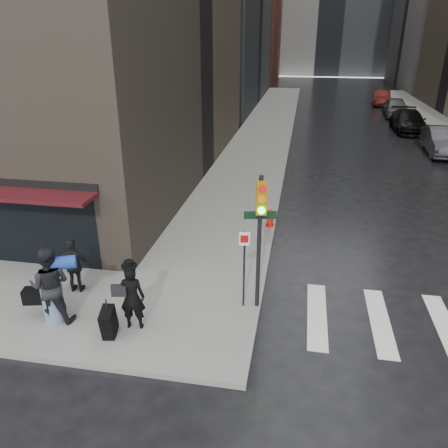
# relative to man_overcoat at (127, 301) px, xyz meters

# --- Properties ---
(ground) EXTENTS (140.00, 140.00, 0.00)m
(ground) POSITION_rel_man_overcoat_xyz_m (1.07, 0.62, -0.94)
(ground) COLOR black
(ground) RESTS_ON ground
(sidewalk_left) EXTENTS (4.00, 50.00, 0.15)m
(sidewalk_left) POSITION_rel_man_overcoat_xyz_m (1.07, 27.62, -0.86)
(sidewalk_left) COLOR slate
(sidewalk_left) RESTS_ON ground
(sidewalk_right) EXTENTS (3.00, 50.00, 0.15)m
(sidewalk_right) POSITION_rel_man_overcoat_xyz_m (14.57, 27.62, -0.86)
(sidewalk_right) COLOR slate
(sidewalk_right) RESTS_ON ground
(man_overcoat) EXTENTS (0.97, 1.07, 1.88)m
(man_overcoat) POSITION_rel_man_overcoat_xyz_m (0.00, 0.00, 0.00)
(man_overcoat) COLOR black
(man_overcoat) RESTS_ON ground
(man_jeans) EXTENTS (1.50, 0.98, 2.05)m
(man_jeans) POSITION_rel_man_overcoat_xyz_m (-1.97, 0.00, 0.24)
(man_jeans) COLOR black
(man_jeans) RESTS_ON ground
(man_greycoat) EXTENTS (0.96, 0.47, 1.59)m
(man_greycoat) POSITION_rel_man_overcoat_xyz_m (-2.09, 1.39, 0.01)
(man_greycoat) COLOR black
(man_greycoat) RESTS_ON ground
(traffic_light) EXTENTS (0.89, 0.50, 3.63)m
(traffic_light) POSITION_rel_man_overcoat_xyz_m (2.96, 1.47, 1.55)
(traffic_light) COLOR black
(traffic_light) RESTS_ON ground
(fire_hydrant) EXTENTS (0.40, 0.30, 0.68)m
(fire_hydrant) POSITION_rel_man_overcoat_xyz_m (2.87, 6.85, -0.48)
(fire_hydrant) COLOR #B1150A
(fire_hydrant) RESTS_ON ground
(parked_car_2) EXTENTS (1.91, 4.96, 1.61)m
(parked_car_2) POSITION_rel_man_overcoat_xyz_m (12.27, 20.05, -0.13)
(parked_car_2) COLOR #3D3C41
(parked_car_2) RESTS_ON ground
(parked_car_3) EXTENTS (2.21, 5.36, 1.55)m
(parked_car_3) POSITION_rel_man_overcoat_xyz_m (11.62, 26.76, -0.16)
(parked_car_3) COLOR black
(parked_car_3) RESTS_ON ground
(parked_car_4) EXTENTS (2.17, 4.80, 1.60)m
(parked_car_4) POSITION_rel_man_overcoat_xyz_m (11.83, 33.46, -0.14)
(parked_car_4) COLOR #4B4B50
(parked_car_4) RESTS_ON ground
(parked_car_5) EXTENTS (2.04, 4.71, 1.51)m
(parked_car_5) POSITION_rel_man_overcoat_xyz_m (11.58, 40.17, -0.18)
(parked_car_5) COLOR #42110D
(parked_car_5) RESTS_ON ground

